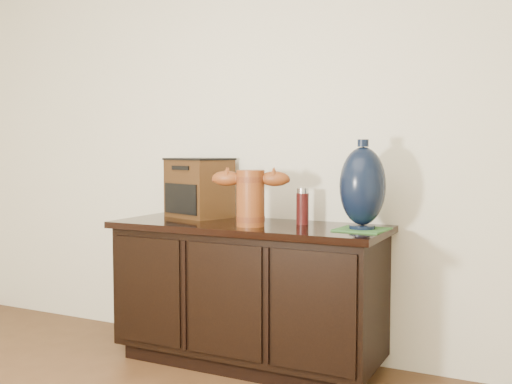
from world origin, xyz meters
The scene contains 6 objects.
sideboard centered at (0.00, 2.23, 0.39)m, with size 1.46×0.56×0.75m.
terracotta_vessel centered at (0.07, 2.13, 0.92)m, with size 0.40×0.18×0.29m.
tv_radio centered at (-0.39, 2.37, 0.92)m, with size 0.41×0.37×0.34m.
green_mat centered at (0.61, 2.24, 0.76)m, with size 0.23×0.23×0.01m, color #34692F.
lamp_base centered at (0.61, 2.24, 0.97)m, with size 0.24×0.24×0.43m.
spray_can centered at (0.27, 2.32, 0.85)m, with size 0.06×0.06×0.19m.
Camera 1 is at (1.43, -0.56, 1.14)m, focal length 42.00 mm.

